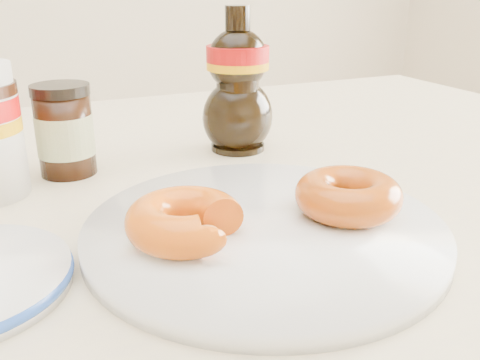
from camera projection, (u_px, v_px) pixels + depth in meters
name	position (u px, v px, depth m)	size (l,w,h in m)	color
dining_table	(152.00, 259.00, 0.58)	(1.40, 0.90, 0.75)	beige
plate	(264.00, 230.00, 0.44)	(0.30, 0.30, 0.01)	white
donut_bitten	(185.00, 220.00, 0.41)	(0.09, 0.09, 0.03)	#C7400B
donut_whole	(348.00, 195.00, 0.46)	(0.09, 0.09, 0.03)	#9D460A
syrup_bottle	(238.00, 81.00, 0.65)	(0.09, 0.08, 0.17)	black
dark_jar	(65.00, 131.00, 0.58)	(0.06, 0.06, 0.10)	black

